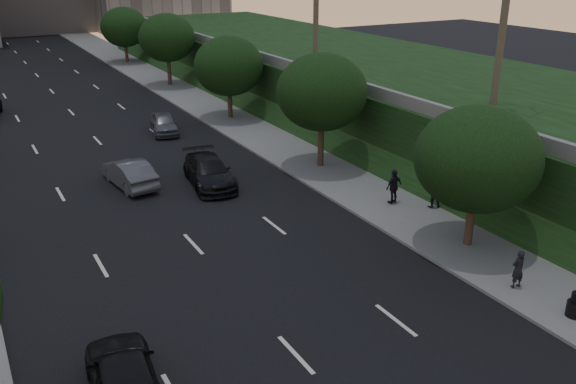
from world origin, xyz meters
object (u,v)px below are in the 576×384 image
sedan_far_right (164,123)px  pedestrian_b (433,191)px  sedan_near_right (209,172)px  sedan_near_left (124,378)px  sedan_mid_left (129,173)px  pedestrian_c (394,186)px  pedestrian_a (518,269)px

sedan_far_right → pedestrian_b: bearing=-59.0°
sedan_far_right → pedestrian_b: size_ratio=2.54×
sedan_near_right → pedestrian_b: size_ratio=3.20×
sedan_near_right → sedan_near_left: bearing=-111.7°
pedestrian_b → sedan_mid_left: bearing=-19.8°
sedan_near_left → pedestrian_c: bearing=-147.1°
sedan_near_right → pedestrian_b: pedestrian_b is taller
sedan_far_right → pedestrian_c: 19.31m
sedan_far_right → pedestrian_a: pedestrian_a is taller
sedan_near_right → pedestrian_a: bearing=-61.8°
pedestrian_a → pedestrian_b: pedestrian_b is taller
sedan_near_left → sedan_near_right: size_ratio=0.90×
pedestrian_b → sedan_near_right: bearing=-24.9°
sedan_far_right → sedan_mid_left: bearing=-107.4°
sedan_far_right → pedestrian_a: bearing=-69.3°
sedan_mid_left → pedestrian_b: bearing=132.5°
sedan_near_right → sedan_far_right: sedan_near_right is taller
sedan_near_left → pedestrian_b: size_ratio=2.89×
sedan_near_right → sedan_far_right: bearing=92.5°
sedan_near_left → sedan_far_right: 27.98m
pedestrian_c → sedan_near_right: bearing=-55.8°
pedestrian_a → pedestrian_c: 8.90m
sedan_mid_left → sedan_near_right: (3.86, -1.94, 0.01)m
sedan_mid_left → pedestrian_a: 20.43m
sedan_mid_left → sedan_far_right: sedan_mid_left is taller
sedan_near_left → sedan_mid_left: size_ratio=1.04×
sedan_far_right → pedestrian_b: 21.02m
sedan_near_left → sedan_near_right: bearing=-113.6°
sedan_near_left → pedestrian_a: size_ratio=3.12×
sedan_near_left → sedan_near_right: sedan_near_left is taller
sedan_far_right → pedestrian_a: (4.63, -27.24, 0.20)m
sedan_mid_left → sedan_far_right: 10.50m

